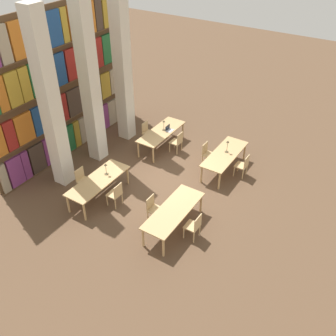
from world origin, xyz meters
The scene contains 21 objects.
ground_plane centered at (0.00, 0.00, 0.00)m, with size 40.00×40.00×0.00m, color brown.
bookshelf_bank centered at (0.00, 4.30, 2.68)m, with size 7.22×0.35×5.50m.
pillar_left centered at (-1.83, 3.08, 3.00)m, with size 0.52×0.52×6.00m.
pillar_center centered at (0.00, 3.08, 3.00)m, with size 0.52×0.52×6.00m.
pillar_right centered at (1.83, 3.08, 3.00)m, with size 0.52×0.52×6.00m.
reading_table_0 centered at (-1.78, -1.47, 0.66)m, with size 2.36×0.86×0.74m.
chair_0 centered at (-1.80, -2.18, 0.47)m, with size 0.42×0.40×0.87m.
chair_1 centered at (-1.80, -0.76, 0.47)m, with size 0.42×0.40×0.87m.
reading_table_1 centered at (1.77, -1.45, 0.66)m, with size 2.36×0.86×0.74m.
chair_2 centered at (1.81, -2.17, 0.47)m, with size 0.42×0.40×0.87m.
chair_3 centered at (1.81, -0.74, 0.47)m, with size 0.42×0.40×0.87m.
desk_lamp_0 centered at (1.90, -1.46, 1.06)m, with size 0.14×0.14×0.48m.
reading_table_2 centered at (-1.88, 1.39, 0.66)m, with size 2.36×0.86×0.74m.
chair_4 centered at (-1.89, 0.67, 0.47)m, with size 0.42×0.40×0.87m.
chair_5 centered at (-1.89, 2.10, 0.47)m, with size 0.42×0.40×0.87m.
desk_lamp_1 centered at (-1.48, 1.35, 1.03)m, with size 0.14×0.14×0.43m.
reading_table_3 centered at (1.87, 1.36, 0.66)m, with size 2.36×0.86×0.74m.
chair_6 centered at (1.91, 0.65, 0.47)m, with size 0.42×0.40×0.87m.
chair_7 centered at (1.91, 2.07, 0.47)m, with size 0.42×0.40×0.87m.
desk_lamp_2 centered at (1.99, 1.32, 1.03)m, with size 0.14×0.14×0.44m.
laptop centered at (2.08, 1.13, 0.78)m, with size 0.32×0.22×0.21m.
Camera 1 is at (-8.82, -5.75, 8.25)m, focal length 40.00 mm.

